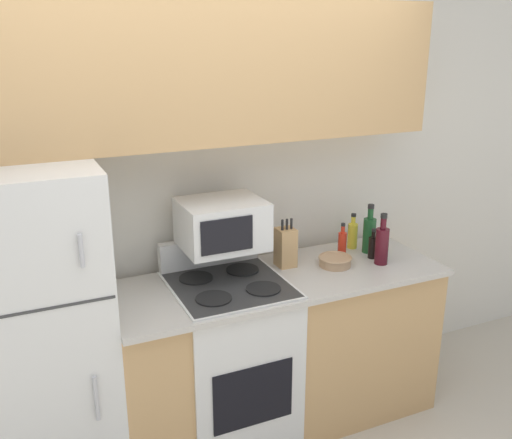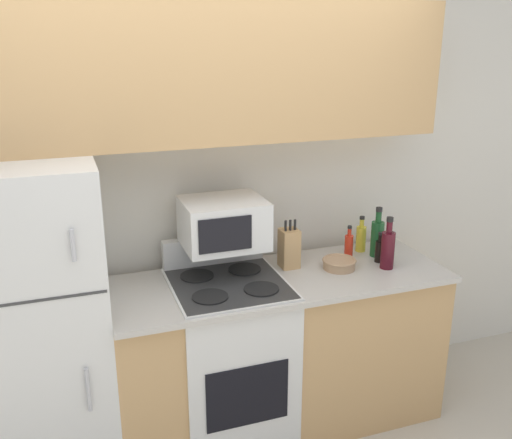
# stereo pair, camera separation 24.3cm
# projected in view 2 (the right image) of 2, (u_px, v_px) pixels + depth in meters

# --- Properties ---
(wall_back) EXTENTS (8.00, 0.05, 2.55)m
(wall_back) POSITION_uv_depth(u_px,v_px,m) (196.00, 203.00, 3.25)
(wall_back) COLOR silver
(wall_back) RESTS_ON ground_plane
(lower_cabinets) EXTENTS (1.85, 0.66, 0.93)m
(lower_cabinets) POSITION_uv_depth(u_px,v_px,m) (279.00, 351.00, 3.25)
(lower_cabinets) COLOR tan
(lower_cabinets) RESTS_ON ground_plane
(refrigerator) EXTENTS (0.73, 0.70, 1.66)m
(refrigerator) POSITION_uv_depth(u_px,v_px,m) (31.00, 329.00, 2.76)
(refrigerator) COLOR silver
(refrigerator) RESTS_ON ground_plane
(upper_cabinets) EXTENTS (2.58, 0.35, 0.70)m
(upper_cabinets) POSITION_uv_depth(u_px,v_px,m) (200.00, 72.00, 2.84)
(upper_cabinets) COLOR tan
(upper_cabinets) RESTS_ON refrigerator
(stove) EXTENTS (0.60, 0.64, 1.10)m
(stove) POSITION_uv_depth(u_px,v_px,m) (229.00, 358.00, 3.14)
(stove) COLOR silver
(stove) RESTS_ON ground_plane
(microwave) EXTENTS (0.43, 0.37, 0.25)m
(microwave) POSITION_uv_depth(u_px,v_px,m) (223.00, 223.00, 3.02)
(microwave) COLOR silver
(microwave) RESTS_ON stove
(knife_block) EXTENTS (0.10, 0.11, 0.28)m
(knife_block) POSITION_uv_depth(u_px,v_px,m) (289.00, 248.00, 3.20)
(knife_block) COLOR tan
(knife_block) RESTS_ON lower_cabinets
(bowl) EXTENTS (0.19, 0.19, 0.06)m
(bowl) POSITION_uv_depth(u_px,v_px,m) (339.00, 263.00, 3.20)
(bowl) COLOR tan
(bowl) RESTS_ON lower_cabinets
(bottle_wine_green) EXTENTS (0.08, 0.08, 0.30)m
(bottle_wine_green) POSITION_uv_depth(u_px,v_px,m) (377.00, 237.00, 3.36)
(bottle_wine_green) COLOR #194C23
(bottle_wine_green) RESTS_ON lower_cabinets
(bottle_hot_sauce) EXTENTS (0.05, 0.05, 0.20)m
(bottle_hot_sauce) POSITION_uv_depth(u_px,v_px,m) (349.00, 246.00, 3.33)
(bottle_hot_sauce) COLOR red
(bottle_hot_sauce) RESTS_ON lower_cabinets
(bottle_cooking_spray) EXTENTS (0.06, 0.06, 0.22)m
(bottle_cooking_spray) POSITION_uv_depth(u_px,v_px,m) (361.00, 237.00, 3.44)
(bottle_cooking_spray) COLOR gold
(bottle_cooking_spray) RESTS_ON lower_cabinets
(bottle_soy_sauce) EXTENTS (0.05, 0.05, 0.18)m
(bottle_soy_sauce) POSITION_uv_depth(u_px,v_px,m) (380.00, 250.00, 3.28)
(bottle_soy_sauce) COLOR black
(bottle_soy_sauce) RESTS_ON lower_cabinets
(bottle_wine_red) EXTENTS (0.08, 0.08, 0.30)m
(bottle_wine_red) POSITION_uv_depth(u_px,v_px,m) (388.00, 248.00, 3.18)
(bottle_wine_red) COLOR #470F19
(bottle_wine_red) RESTS_ON lower_cabinets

